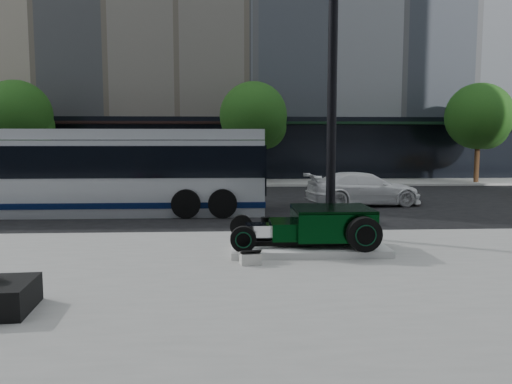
{
  "coord_description": "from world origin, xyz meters",
  "views": [
    {
      "loc": [
        -0.39,
        -15.23,
        2.58
      ],
      "look_at": [
        0.32,
        -2.16,
        1.2
      ],
      "focal_mm": 35.0,
      "sensor_mm": 36.0,
      "label": 1
    }
  ],
  "objects": [
    {
      "name": "transit_bus",
      "position": [
        -5.19,
        2.4,
        1.49
      ],
      "size": [
        12.12,
        2.88,
        2.92
      ],
      "color": "silver",
      "rests_on": "ground"
    },
    {
      "name": "sidewalk_far",
      "position": [
        0.0,
        14.0,
        0.06
      ],
      "size": [
        70.0,
        4.0,
        0.12
      ],
      "primitive_type": "cube",
      "color": "gray",
      "rests_on": "ground"
    },
    {
      "name": "lamppost",
      "position": [
        2.19,
        -2.72,
        3.8
      ],
      "size": [
        0.44,
        0.44,
        7.97
      ],
      "color": "black",
      "rests_on": "sidewalk_near"
    },
    {
      "name": "hot_rod",
      "position": [
        1.68,
        -4.37,
        0.7
      ],
      "size": [
        3.22,
        2.0,
        0.81
      ],
      "color": "black",
      "rests_on": "display_plinth"
    },
    {
      "name": "info_plaque",
      "position": [
        0.02,
        -5.54,
        0.24
      ],
      "size": [
        0.44,
        0.35,
        0.31
      ],
      "color": "silver",
      "rests_on": "sidewalk_near"
    },
    {
      "name": "white_sedan",
      "position": [
        4.89,
        4.01,
        0.65
      ],
      "size": [
        4.69,
        2.34,
        1.31
      ],
      "primitive_type": "imported",
      "rotation": [
        0.0,
        0.0,
        1.69
      ],
      "color": "white",
      "rests_on": "ground"
    },
    {
      "name": "street_trees",
      "position": [
        1.15,
        13.07,
        3.77
      ],
      "size": [
        29.8,
        3.8,
        5.7
      ],
      "color": "black",
      "rests_on": "sidewalk_far"
    },
    {
      "name": "display_plinth",
      "position": [
        1.34,
        -4.37,
        0.2
      ],
      "size": [
        3.4,
        1.8,
        0.15
      ],
      "primitive_type": "cube",
      "color": "silver",
      "rests_on": "sidewalk_near"
    },
    {
      "name": "ground",
      "position": [
        0.0,
        0.0,
        0.0
      ],
      "size": [
        120.0,
        120.0,
        0.0
      ],
      "primitive_type": "plane",
      "color": "black",
      "rests_on": "ground"
    }
  ]
}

